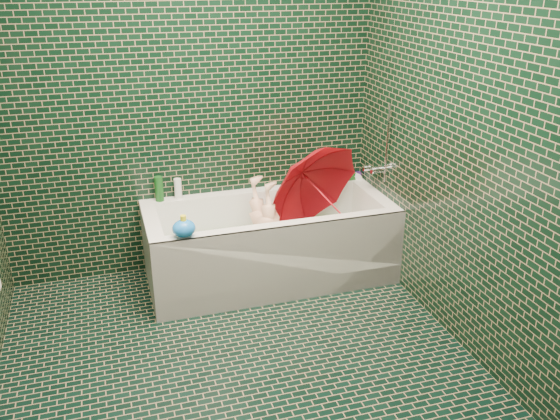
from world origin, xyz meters
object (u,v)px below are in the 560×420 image
object	(u,v)px
bathtub	(270,251)
rubber_duck	(322,177)
child	(268,237)
umbrella	(324,196)
bath_toy	(184,228)

from	to	relation	value
bathtub	rubber_duck	size ratio (longest dim) A/B	14.86
rubber_duck	child	bearing A→B (deg)	-137.96
bathtub	child	xyz separation A→B (m)	(-0.01, 0.02, 0.10)
bathtub	umbrella	world-z (taller)	umbrella
bathtub	rubber_duck	world-z (taller)	rubber_duck
child	rubber_duck	world-z (taller)	rubber_duck
bathtub	bath_toy	distance (m)	0.82
child	rubber_duck	bearing A→B (deg)	104.24
bathtub	rubber_duck	xyz separation A→B (m)	(0.52, 0.36, 0.38)
bathtub	bath_toy	world-z (taller)	bath_toy
bathtub	umbrella	bearing A→B (deg)	-4.87
umbrella	rubber_duck	size ratio (longest dim) A/B	5.95
umbrella	rubber_duck	bearing A→B (deg)	63.34
bathtub	umbrella	distance (m)	0.54
umbrella	bath_toy	bearing A→B (deg)	-171.86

